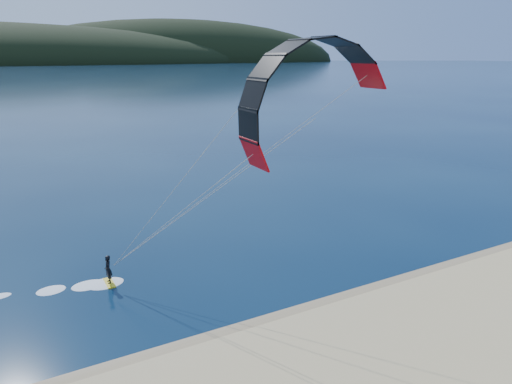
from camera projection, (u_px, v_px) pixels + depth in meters
wet_sand at (248, 338)px, 20.27m from camera, size 220.00×2.50×0.10m
headland at (16, 64)px, 646.73m from camera, size 1200.00×310.00×140.00m
kitesurfer_near at (304, 125)px, 21.83m from camera, size 24.40×8.81×14.44m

